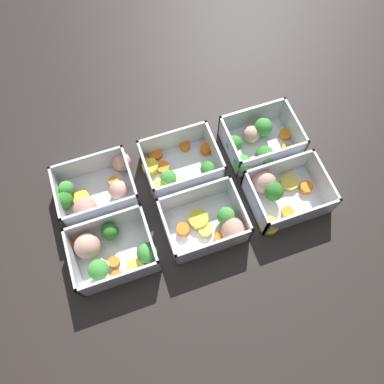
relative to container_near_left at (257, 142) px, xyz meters
name	(u,v)px	position (x,y,z in m)	size (l,w,h in m)	color
ground_plane	(192,196)	(0.16, 0.06, -0.03)	(4.00, 4.00, 0.00)	#282321
container_near_left	(257,142)	(0.00, 0.00, 0.00)	(0.16, 0.12, 0.06)	silver
container_near_center	(179,168)	(0.17, 0.00, -0.01)	(0.16, 0.14, 0.06)	silver
container_near_right	(96,191)	(0.34, 0.00, 0.00)	(0.17, 0.13, 0.06)	silver
container_far_left	(280,191)	(0.00, 0.12, 0.00)	(0.15, 0.14, 0.06)	silver
container_far_center	(213,224)	(0.15, 0.14, 0.00)	(0.15, 0.13, 0.06)	silver
container_far_right	(110,252)	(0.35, 0.13, 0.00)	(0.16, 0.12, 0.06)	silver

